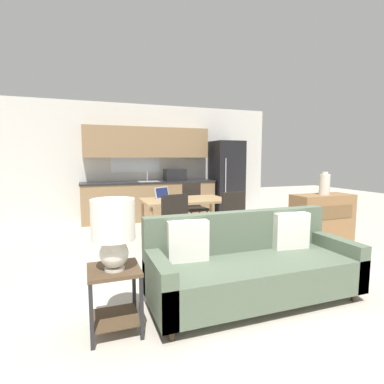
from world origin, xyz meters
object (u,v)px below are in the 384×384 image
at_px(dining_chair_near_right, 229,219).
at_px(laptop, 165,196).
at_px(table_lamp, 113,228).
at_px(dining_table, 184,203).
at_px(refrigerator, 226,178).
at_px(dining_chair_near_left, 172,223).
at_px(couch, 251,266).
at_px(credenza, 322,220).
at_px(dining_chair_far_right, 194,204).
at_px(side_table, 114,290).
at_px(vase, 325,184).

bearing_deg(dining_chair_near_right, laptop, -57.07).
distance_m(table_lamp, laptop, 2.82).
bearing_deg(dining_chair_near_right, dining_table, -65.10).
bearing_deg(dining_table, refrigerator, 47.88).
height_order(dining_chair_near_right, dining_chair_near_left, same).
distance_m(refrigerator, dining_chair_near_left, 3.53).
height_order(couch, credenza, couch).
bearing_deg(dining_chair_near_left, credenza, 165.84).
relative_size(dining_chair_far_right, dining_chair_near_left, 1.00).
height_order(refrigerator, table_lamp, refrigerator).
distance_m(dining_chair_far_right, dining_chair_near_left, 1.76).
xyz_separation_m(side_table, dining_chair_near_left, (0.96, 1.63, 0.15)).
bearing_deg(dining_chair_far_right, couch, -104.25).
height_order(credenza, laptop, laptop).
bearing_deg(credenza, laptop, 152.61).
bearing_deg(credenza, couch, -149.23).
height_order(dining_table, dining_chair_far_right, dining_chair_far_right).
bearing_deg(dining_table, couch, -90.92).
bearing_deg(dining_chair_near_left, refrigerator, -137.10).
xyz_separation_m(dining_chair_far_right, laptop, (-0.75, -0.58, 0.28)).
height_order(couch, dining_chair_near_left, dining_chair_near_left).
bearing_deg(side_table, vase, 21.43).
distance_m(side_table, vase, 3.76).
bearing_deg(dining_chair_near_left, vase, 165.77).
bearing_deg(credenza, vase, -17.15).
bearing_deg(refrigerator, laptop, -139.21).
bearing_deg(vase, side_table, -158.57).
distance_m(dining_table, dining_chair_near_left, 0.90).
xyz_separation_m(table_lamp, dining_chair_far_right, (1.85, 3.17, -0.38)).
bearing_deg(refrigerator, couch, -113.14).
bearing_deg(side_table, dining_table, 59.57).
bearing_deg(dining_table, laptop, 150.67).
xyz_separation_m(table_lamp, dining_chair_near_left, (0.95, 1.66, -0.38)).
relative_size(dining_table, dining_chair_near_right, 1.52).
xyz_separation_m(couch, dining_chair_near_left, (-0.41, 1.50, 0.17)).
height_order(vase, dining_chair_near_right, vase).
height_order(table_lamp, dining_chair_near_left, table_lamp).
bearing_deg(table_lamp, credenza, 22.15).
relative_size(refrigerator, dining_table, 1.29).
relative_size(dining_table, dining_chair_far_right, 1.52).
distance_m(vase, laptop, 2.65).
distance_m(dining_table, dining_chair_near_right, 0.91).
bearing_deg(couch, vase, 30.49).
relative_size(dining_chair_near_right, dining_chair_far_right, 1.00).
height_order(side_table, dining_chair_far_right, dining_chair_far_right).
relative_size(side_table, dining_chair_near_left, 0.58).
xyz_separation_m(credenza, vase, (0.02, -0.00, 0.60)).
bearing_deg(dining_chair_far_right, table_lamp, -125.32).
xyz_separation_m(refrigerator, laptop, (-2.07, -1.78, -0.14)).
relative_size(dining_table, side_table, 2.61).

